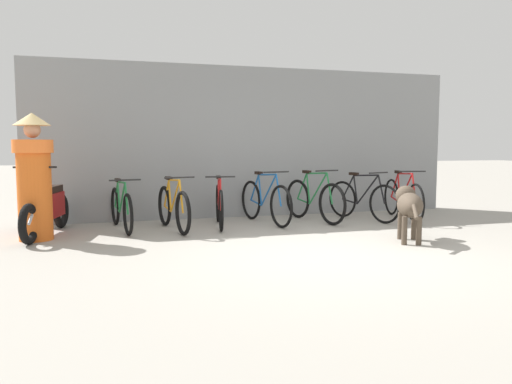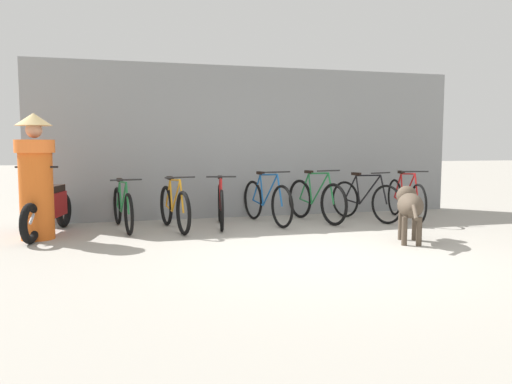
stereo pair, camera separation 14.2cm
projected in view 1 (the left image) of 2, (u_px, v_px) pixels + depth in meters
ground_plane at (330, 253)px, 6.08m from camera, size 60.00×60.00×0.00m
shop_wall_back at (252, 142)px, 9.21m from camera, size 7.90×0.20×2.73m
bicycle_0 at (121, 209)px, 7.72m from camera, size 0.46×1.70×0.81m
bicycle_1 at (173, 208)px, 7.70m from camera, size 0.46×1.63×0.85m
bicycle_2 at (219, 205)px, 8.05m from camera, size 0.46×1.60×0.84m
bicycle_3 at (265, 202)px, 8.37m from camera, size 0.48×1.72×0.90m
bicycle_4 at (314, 200)px, 8.59m from camera, size 0.53×1.64×0.91m
bicycle_5 at (363, 200)px, 8.74m from camera, size 0.63×1.55×0.86m
bicycle_6 at (403, 198)px, 8.88m from camera, size 0.48×1.75×0.88m
motorcycle at (46, 208)px, 7.23m from camera, size 0.62×1.88×1.03m
stray_dog at (409, 205)px, 6.83m from camera, size 0.65×1.12×0.74m
person_in_robes at (34, 175)px, 6.85m from camera, size 0.54×0.54×1.75m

